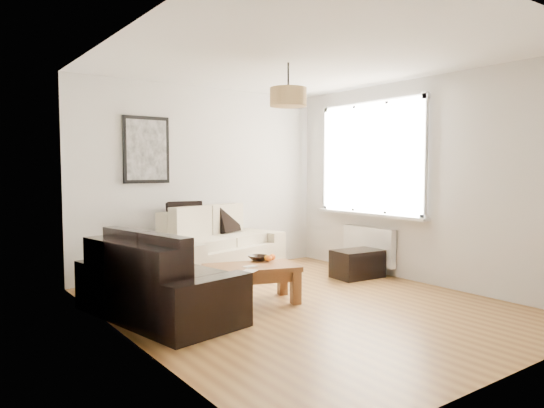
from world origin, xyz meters
TOP-DOWN VIEW (x-y plane):
  - floor at (0.00, 0.00)m, footprint 4.50×4.50m
  - ceiling at (0.00, 0.00)m, footprint 3.80×4.50m
  - wall_back at (0.00, 2.25)m, footprint 3.80×0.04m
  - wall_front at (0.00, -2.25)m, footprint 3.80×0.04m
  - wall_left at (-1.90, 0.00)m, footprint 0.04×4.50m
  - wall_right at (1.90, 0.00)m, footprint 0.04×4.50m
  - window_bay at (1.86, 0.80)m, footprint 0.14×1.90m
  - radiator at (1.82, 0.80)m, footprint 0.10×0.90m
  - poster at (-0.85, 2.22)m, footprint 0.62×0.04m
  - pendant_shade at (0.00, 0.30)m, footprint 0.40×0.40m
  - loveseat_cream at (-0.06, 1.78)m, footprint 1.98×1.42m
  - sofa_leather at (-1.43, 0.53)m, footprint 1.17×1.90m
  - coffee_table at (-0.39, 0.44)m, footprint 1.11×0.82m
  - ottoman at (1.45, 0.65)m, footprint 0.68×0.47m
  - cushion_left at (-0.42, 2.00)m, footprint 0.48×0.22m
  - cushion_right at (0.23, 2.00)m, footprint 0.42×0.29m
  - fruit_bowl at (-0.16, 0.64)m, footprint 0.27×0.27m
  - orange_a at (-0.12, 0.48)m, footprint 0.07×0.07m
  - orange_b at (-0.04, 0.53)m, footprint 0.09×0.09m
  - orange_c at (-0.12, 0.52)m, footprint 0.08×0.08m
  - papers at (-0.60, 0.17)m, footprint 0.23×0.21m

SIDE VIEW (x-z plane):
  - floor at x=0.00m, z-range 0.00..0.00m
  - ottoman at x=1.45m, z-range 0.00..0.37m
  - coffee_table at x=-0.39m, z-range 0.00..0.41m
  - radiator at x=1.82m, z-range 0.12..0.64m
  - sofa_leather at x=-1.43m, z-range 0.00..0.77m
  - papers at x=-0.60m, z-range 0.41..0.41m
  - fruit_bowl at x=-0.16m, z-range 0.41..0.46m
  - loveseat_cream at x=-0.06m, z-range 0.00..0.89m
  - orange_a at x=-0.12m, z-range 0.42..0.48m
  - orange_b at x=-0.04m, z-range 0.41..0.48m
  - orange_c at x=-0.12m, z-range 0.41..0.48m
  - cushion_right at x=0.23m, z-range 0.55..0.96m
  - cushion_left at x=-0.42m, z-range 0.55..1.02m
  - wall_back at x=0.00m, z-range 0.00..2.60m
  - wall_front at x=0.00m, z-range 0.00..2.60m
  - wall_left at x=-1.90m, z-range 0.00..2.60m
  - wall_right at x=1.90m, z-range 0.00..2.60m
  - window_bay at x=1.86m, z-range 0.80..2.40m
  - poster at x=-0.85m, z-range 1.26..2.13m
  - pendant_shade at x=0.00m, z-range 2.13..2.33m
  - ceiling at x=0.00m, z-range 2.60..2.60m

